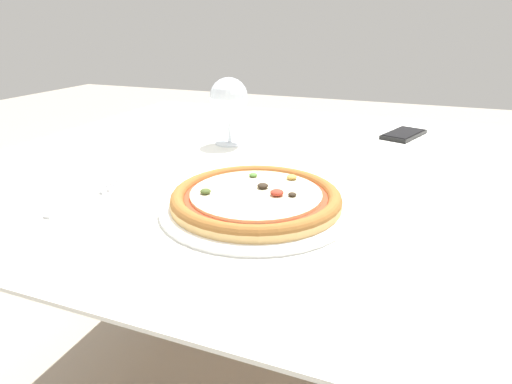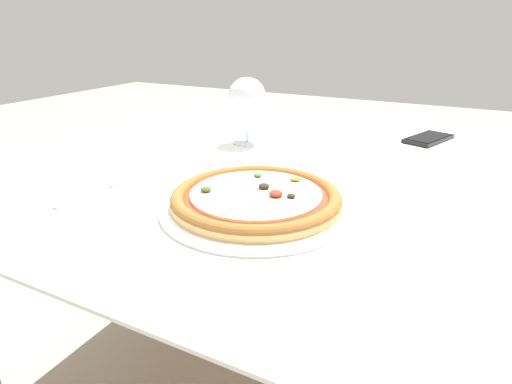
# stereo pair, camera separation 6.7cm
# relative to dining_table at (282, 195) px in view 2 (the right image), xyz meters

# --- Properties ---
(dining_table) EXTENTS (1.23, 1.11, 0.70)m
(dining_table) POSITION_rel_dining_table_xyz_m (0.00, 0.00, 0.00)
(dining_table) COLOR #997047
(dining_table) RESTS_ON ground_plane
(pizza_plate) EXTENTS (0.31, 0.31, 0.04)m
(pizza_plate) POSITION_rel_dining_table_xyz_m (0.06, -0.25, 0.09)
(pizza_plate) COLOR white
(pizza_plate) RESTS_ON dining_table
(fork) EXTENTS (0.03, 0.17, 0.00)m
(fork) POSITION_rel_dining_table_xyz_m (-0.22, -0.31, 0.08)
(fork) COLOR silver
(fork) RESTS_ON dining_table
(wine_glass_far_left) EXTENTS (0.09, 0.09, 0.16)m
(wine_glass_far_left) POSITION_rel_dining_table_xyz_m (-0.14, 0.10, 0.19)
(wine_glass_far_left) COLOR silver
(wine_glass_far_left) RESTS_ON dining_table
(cell_phone) EXTENTS (0.11, 0.16, 0.01)m
(cell_phone) POSITION_rel_dining_table_xyz_m (0.26, 0.33, 0.08)
(cell_phone) COLOR black
(cell_phone) RESTS_ON dining_table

